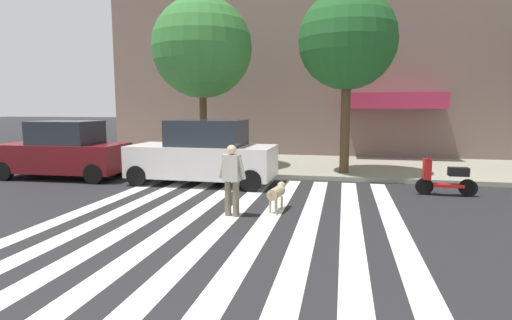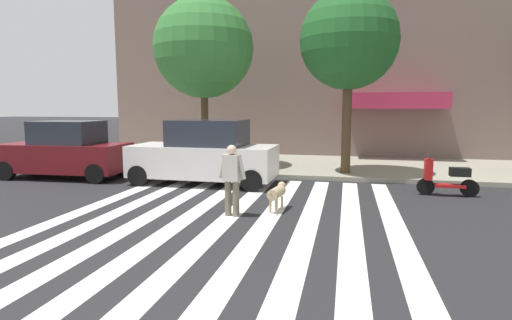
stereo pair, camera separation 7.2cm
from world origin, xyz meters
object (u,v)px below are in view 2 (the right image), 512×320
Objects in this scene: parked_car_behind_first at (205,154)px; dog_on_leash at (277,193)px; street_tree_nearest at (204,48)px; parked_car_near_curb at (66,151)px; parked_scooter at (448,179)px; street_tree_middle at (349,41)px; pedestrian_dog_walker at (232,176)px.

parked_car_behind_first reaches higher than dog_on_leash.
street_tree_nearest is 6.18× the size of dog_on_leash.
parked_scooter is (12.40, -0.28, -0.46)m from parked_car_near_curb.
parked_scooter is 9.82m from street_tree_nearest.
parked_scooter is 0.26× the size of street_tree_middle.
parked_car_behind_first is at bearing -70.86° from street_tree_nearest.
parked_scooter is (7.27, -0.28, -0.49)m from parked_car_behind_first.
dog_on_leash is at bearing -106.70° from street_tree_middle.
parked_scooter is 0.99× the size of pedestrian_dog_walker.
parked_car_near_curb reaches higher than dog_on_leash.
street_tree_nearest is (-1.00, 2.88, 3.75)m from parked_car_behind_first.
street_tree_middle is 5.99× the size of dog_on_leash.
street_tree_middle is 6.96m from dog_on_leash.
parked_car_near_curb is at bearing 179.97° from parked_car_behind_first.
parked_car_near_curb is 0.69× the size of street_tree_middle.
dog_on_leash is (-1.58, -5.26, -4.29)m from street_tree_middle.
street_tree_nearest is (-8.27, 3.16, 4.24)m from parked_scooter.
street_tree_middle reaches higher than parked_car_near_curb.
dog_on_leash is (8.00, -2.95, -0.49)m from parked_car_near_curb.
parked_car_near_curb is 6.30m from street_tree_nearest.
street_tree_nearest reaches higher than street_tree_middle.
street_tree_middle reaches higher than parked_scooter.
street_tree_middle reaches higher than dog_on_leash.
street_tree_middle is (4.45, 2.31, 3.76)m from parked_car_behind_first.
parked_car_near_curb is 12.41m from parked_scooter.
street_tree_nearest reaches higher than pedestrian_dog_walker.
street_tree_middle is (5.45, -0.57, 0.01)m from street_tree_nearest.
street_tree_nearest is at bearing 109.14° from parked_car_behind_first.
street_tree_nearest reaches higher than parked_car_behind_first.
dog_on_leash is (3.88, -5.82, -4.28)m from street_tree_nearest.
street_tree_nearest is at bearing 174.05° from street_tree_middle.
street_tree_nearest is (4.13, 2.88, 3.79)m from parked_car_near_curb.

